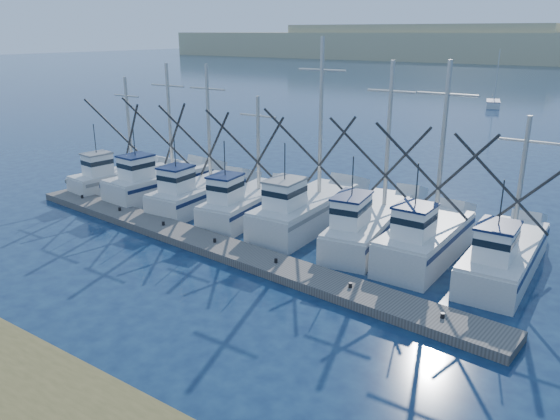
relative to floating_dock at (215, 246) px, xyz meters
The scene contains 4 objects.
ground 8.87m from the floating_dock, 46.25° to the right, with size 500.00×500.00×0.00m, color #0D1B3A.
floating_dock is the anchor object (origin of this frame).
trawler_fleet 5.00m from the floating_dock, 80.88° to the left, with size 28.18×9.41×10.22m.
sailboat_far 63.92m from the floating_dock, 92.47° to the left, with size 2.92×4.98×8.10m.
Camera 1 is at (11.07, -12.69, 10.46)m, focal length 35.00 mm.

